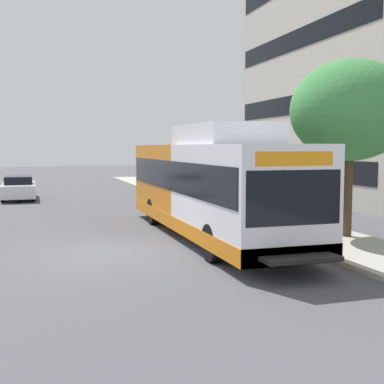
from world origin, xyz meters
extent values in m
plane|color=#4C4C51|center=(0.00, 8.00, 0.00)|extent=(120.00, 120.00, 0.00)
cube|color=#A8A399|center=(7.00, 6.00, 0.07)|extent=(3.00, 56.00, 0.14)
cube|color=white|center=(3.75, -1.19, 1.69)|extent=(2.54, 5.80, 2.73)
cube|color=orange|center=(3.75, 4.61, 1.69)|extent=(2.54, 5.80, 2.73)
cube|color=orange|center=(3.75, 1.71, 0.54)|extent=(2.57, 11.60, 0.44)
cube|color=black|center=(3.75, 1.71, 2.05)|extent=(2.58, 11.25, 0.96)
cube|color=black|center=(3.75, -4.05, 1.85)|extent=(2.34, 0.10, 1.24)
cube|color=orange|center=(3.75, -4.06, 2.72)|extent=(1.90, 0.08, 0.32)
cube|color=white|center=(3.75, 0.26, 3.35)|extent=(2.16, 4.06, 0.60)
cube|color=black|center=(3.75, -4.44, 0.55)|extent=(1.78, 0.60, 0.10)
cylinder|color=black|center=(2.62, -1.88, 0.50)|extent=(0.30, 1.00, 1.00)
cylinder|color=black|center=(4.88, -1.88, 0.50)|extent=(0.30, 1.00, 1.00)
cylinder|color=black|center=(2.62, 4.90, 0.50)|extent=(0.30, 1.00, 1.00)
cylinder|color=black|center=(4.88, 4.90, 0.50)|extent=(0.30, 1.00, 1.00)
cylinder|color=#4C3823|center=(7.74, -0.29, 1.43)|extent=(0.28, 0.28, 2.59)
ellipsoid|color=#3D8442|center=(7.74, -0.29, 4.13)|extent=(3.73, 3.73, 3.17)
cube|color=silver|center=(-2.54, 16.37, 0.55)|extent=(1.80, 4.50, 0.70)
cube|color=black|center=(-2.54, 16.47, 1.05)|extent=(1.48, 2.34, 0.56)
cylinder|color=black|center=(-3.34, 15.02, 0.32)|extent=(0.20, 0.64, 0.64)
cylinder|color=black|center=(-1.74, 15.02, 0.32)|extent=(0.20, 0.64, 0.64)
cylinder|color=black|center=(-3.34, 17.72, 0.32)|extent=(0.20, 0.64, 0.64)
cylinder|color=black|center=(-1.74, 17.72, 0.32)|extent=(0.20, 0.64, 0.64)
cube|color=black|center=(17.87, 11.53, 1.78)|extent=(11.03, 14.38, 1.10)
cube|color=black|center=(17.87, 11.53, 5.35)|extent=(11.03, 14.38, 1.10)
cube|color=black|center=(17.87, 11.53, 8.91)|extent=(11.03, 14.38, 1.10)
cylinder|color=#B7B7BC|center=(20.09, 29.31, 3.80)|extent=(1.10, 1.10, 7.61)
cylinder|color=#B7B7BC|center=(20.09, 29.31, 11.41)|extent=(0.91, 0.91, 7.61)
camera|label=1|loc=(-1.79, -14.16, 2.98)|focal=47.75mm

